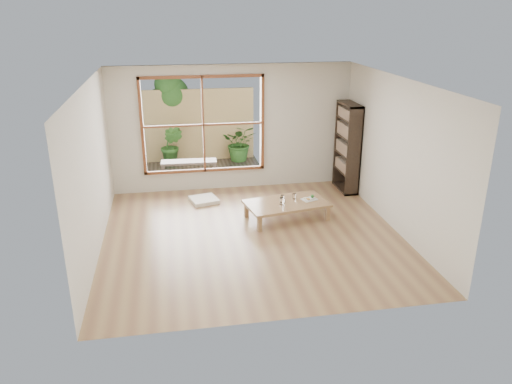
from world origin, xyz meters
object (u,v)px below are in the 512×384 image
at_px(low_table, 287,204).
at_px(garden_bench, 189,163).
at_px(food_tray, 310,199).
at_px(bookshelf, 347,147).

height_order(low_table, garden_bench, garden_bench).
relative_size(food_tray, garden_bench, 0.25).
height_order(low_table, bookshelf, bookshelf).
bearing_deg(garden_bench, low_table, -55.52).
relative_size(low_table, bookshelf, 0.87).
bearing_deg(garden_bench, food_tray, -48.23).
relative_size(bookshelf, food_tray, 5.82).
bearing_deg(food_tray, low_table, 167.98).
relative_size(bookshelf, garden_bench, 1.47).
distance_m(low_table, bookshelf, 2.16).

